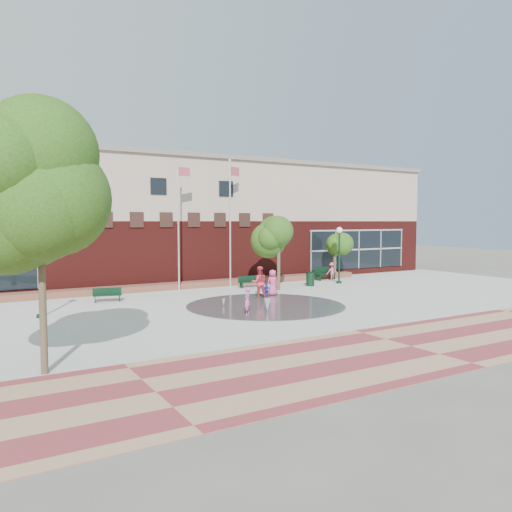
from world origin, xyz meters
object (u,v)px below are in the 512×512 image
flagpole_left (179,218)px  tree_big_left (39,185)px  bench_left (107,298)px  child_splash (247,301)px  flagpole_right (231,216)px  trash_can (310,279)px

flagpole_left → tree_big_left: 17.53m
flagpole_left → bench_left: size_ratio=5.20×
bench_left → child_splash: size_ratio=1.19×
flagpole_right → trash_can: bearing=-52.4°
trash_can → flagpole_left: bearing=165.5°
flagpole_left → tree_big_left: (-9.96, -14.40, 0.87)m
flagpole_left → trash_can: size_ratio=8.37×
flagpole_left → flagpole_right: size_ratio=0.96×
bench_left → child_splash: (4.81, -7.30, 0.42)m
flagpole_right → trash_can: size_ratio=8.69×
tree_big_left → child_splash: (9.66, 5.04, -4.86)m
trash_can → child_splash: (-9.03, -7.11, 0.17)m
child_splash → tree_big_left: bearing=-15.0°
flagpole_left → child_splash: flagpole_left is taller
flagpole_left → child_splash: (-0.30, -9.36, -3.99)m
flagpole_left → trash_can: (8.73, -2.26, -4.16)m
flagpole_left → bench_left: bearing=-168.8°
bench_left → trash_can: size_ratio=1.61×
tree_big_left → flagpole_left: bearing=55.3°
trash_can → tree_big_left: 22.85m
flagpole_right → bench_left: (-9.05, -2.51, -4.61)m
flagpole_left → flagpole_right: bearing=-4.3°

